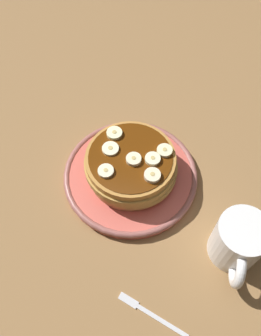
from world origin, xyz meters
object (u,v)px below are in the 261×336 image
object	(u,v)px
banana_slice_1	(114,133)
banana_slice_4	(110,149)
banana_slice_0	(134,159)
banana_slice_2	(106,171)
fork	(149,313)
plate	(130,175)
banana_slice_5	(152,175)
banana_slice_3	(165,151)
banana_slice_6	(153,160)
coffee_mug	(238,242)
pancake_stack	(131,164)

from	to	relation	value
banana_slice_1	banana_slice_4	size ratio (longest dim) A/B	0.96
banana_slice_0	banana_slice_1	bearing A→B (deg)	-137.88
banana_slice_2	fork	distance (cm)	25.33
banana_slice_0	plate	bearing A→B (deg)	-134.95
banana_slice_5	fork	world-z (taller)	banana_slice_5
banana_slice_2	fork	bearing A→B (deg)	28.99
banana_slice_3	banana_slice_6	world-z (taller)	same
banana_slice_0	banana_slice_6	size ratio (longest dim) A/B	0.98
banana_slice_4	banana_slice_5	distance (cm)	9.78
plate	banana_slice_4	xyz separation A→B (cm)	(-0.88, -4.04, 7.14)
banana_slice_5	banana_slice_1	bearing A→B (deg)	-132.86
banana_slice_5	banana_slice_3	bearing A→B (deg)	166.18
plate	banana_slice_5	bearing A→B (deg)	52.88
banana_slice_4	banana_slice_1	bearing A→B (deg)	-179.80
plate	banana_slice_0	bearing A→B (deg)	45.05
banana_slice_2	banana_slice_5	xyz separation A→B (cm)	(-0.60, 8.47, 0.12)
banana_slice_2	fork	world-z (taller)	banana_slice_2
banana_slice_0	banana_slice_5	world-z (taller)	same
banana_slice_5	coffee_mug	distance (cm)	18.74
pancake_stack	banana_slice_1	xyz separation A→B (cm)	(-4.32, -4.19, 3.39)
pancake_stack	banana_slice_6	size ratio (longest dim) A/B	6.28
banana_slice_0	banana_slice_4	xyz separation A→B (cm)	(-1.61, -4.77, -0.14)
pancake_stack	banana_slice_2	distance (cm)	6.78
banana_slice_3	banana_slice_6	xyz separation A→B (cm)	(2.44, -1.92, 0.01)
pancake_stack	banana_slice_5	size ratio (longest dim) A/B	6.03
banana_slice_5	banana_slice_4	bearing A→B (deg)	-116.88
fork	plate	bearing A→B (deg)	-162.68
banana_slice_0	banana_slice_5	xyz separation A→B (cm)	(2.81, 3.95, 0.03)
plate	banana_slice_0	size ratio (longest dim) A/B	9.52
banana_slice_2	banana_slice_6	size ratio (longest dim) A/B	1.01
fork	banana_slice_4	bearing A→B (deg)	-155.46
banana_slice_6	fork	size ratio (longest dim) A/B	0.23
banana_slice_2	banana_slice_1	bearing A→B (deg)	-178.28
banana_slice_5	fork	bearing A→B (deg)	8.33
plate	fork	xyz separation A→B (cm)	(25.14, 7.84, -0.90)
plate	fork	world-z (taller)	plate
pancake_stack	banana_slice_5	world-z (taller)	banana_slice_5
pancake_stack	banana_slice_0	size ratio (longest dim) A/B	6.40
plate	banana_slice_3	size ratio (longest dim) A/B	9.17
plate	pancake_stack	distance (cm)	3.85
banana_slice_3	banana_slice_5	bearing A→B (deg)	-13.82
pancake_stack	banana_slice_2	world-z (taller)	banana_slice_2
banana_slice_3	banana_slice_4	xyz separation A→B (cm)	(1.41, -10.15, -0.10)
banana_slice_1	pancake_stack	bearing A→B (deg)	44.16
banana_slice_1	banana_slice_0	bearing A→B (deg)	42.12
banana_slice_2	banana_slice_6	distance (cm)	8.93
coffee_mug	banana_slice_0	bearing A→B (deg)	-118.80
banana_slice_4	fork	size ratio (longest dim) A/B	0.26
banana_slice_0	banana_slice_6	bearing A→B (deg)	99.47
banana_slice_4	banana_slice_6	world-z (taller)	banana_slice_6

